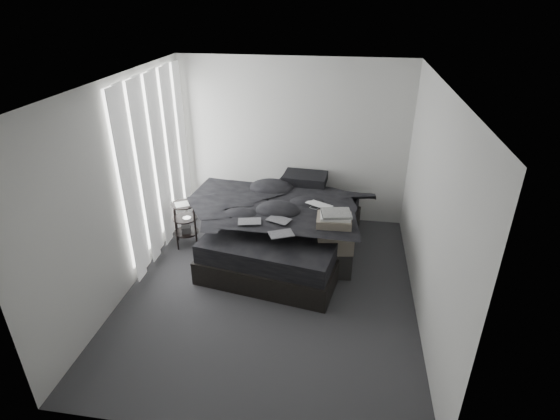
# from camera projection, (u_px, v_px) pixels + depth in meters

# --- Properties ---
(floor) EXTENTS (3.60, 4.20, 0.01)m
(floor) POSITION_uv_depth(u_px,v_px,m) (270.00, 290.00, 5.62)
(floor) COLOR #302F32
(floor) RESTS_ON ground
(ceiling) EXTENTS (3.60, 4.20, 0.01)m
(ceiling) POSITION_uv_depth(u_px,v_px,m) (268.00, 83.00, 4.44)
(ceiling) COLOR white
(ceiling) RESTS_ON ground
(wall_back) EXTENTS (3.60, 0.01, 2.60)m
(wall_back) POSITION_uv_depth(u_px,v_px,m) (293.00, 142.00, 6.88)
(wall_back) COLOR beige
(wall_back) RESTS_ON ground
(wall_front) EXTENTS (3.60, 0.01, 2.60)m
(wall_front) POSITION_uv_depth(u_px,v_px,m) (218.00, 320.00, 3.18)
(wall_front) COLOR beige
(wall_front) RESTS_ON ground
(wall_left) EXTENTS (0.01, 4.20, 2.60)m
(wall_left) POSITION_uv_depth(u_px,v_px,m) (123.00, 189.00, 5.28)
(wall_left) COLOR beige
(wall_left) RESTS_ON ground
(wall_right) EXTENTS (0.01, 4.20, 2.60)m
(wall_right) POSITION_uv_depth(u_px,v_px,m) (431.00, 209.00, 4.78)
(wall_right) COLOR beige
(wall_right) RESTS_ON ground
(window_left) EXTENTS (0.02, 2.00, 2.30)m
(window_left) POSITION_uv_depth(u_px,v_px,m) (154.00, 159.00, 6.05)
(window_left) COLOR white
(window_left) RESTS_ON wall_left
(curtain_left) EXTENTS (0.06, 2.12, 2.48)m
(curtain_left) POSITION_uv_depth(u_px,v_px,m) (159.00, 164.00, 6.07)
(curtain_left) COLOR white
(curtain_left) RESTS_ON wall_left
(bed) EXTENTS (2.17, 2.63, 0.32)m
(bed) POSITION_uv_depth(u_px,v_px,m) (286.00, 242.00, 6.38)
(bed) COLOR black
(bed) RESTS_ON floor
(mattress) EXTENTS (2.09, 2.55, 0.25)m
(mattress) POSITION_uv_depth(u_px,v_px,m) (286.00, 224.00, 6.25)
(mattress) COLOR black
(mattress) RESTS_ON bed
(duvet) EXTENTS (2.07, 2.29, 0.27)m
(duvet) POSITION_uv_depth(u_px,v_px,m) (284.00, 210.00, 6.08)
(duvet) COLOR black
(duvet) RESTS_ON mattress
(pillow_lower) EXTENTS (0.78, 0.60, 0.16)m
(pillow_lower) POSITION_uv_depth(u_px,v_px,m) (300.00, 186.00, 6.94)
(pillow_lower) COLOR black
(pillow_lower) RESTS_ON mattress
(pillow_upper) EXTENTS (0.69, 0.50, 0.15)m
(pillow_upper) POSITION_uv_depth(u_px,v_px,m) (305.00, 179.00, 6.83)
(pillow_upper) COLOR black
(pillow_upper) RESTS_ON pillow_lower
(laptop) EXTENTS (0.45, 0.39, 0.03)m
(laptop) POSITION_uv_depth(u_px,v_px,m) (317.00, 201.00, 5.98)
(laptop) COLOR silver
(laptop) RESTS_ON duvet
(comic_a) EXTENTS (0.33, 0.25, 0.01)m
(comic_a) POSITION_uv_depth(u_px,v_px,m) (249.00, 216.00, 5.62)
(comic_a) COLOR black
(comic_a) RESTS_ON duvet
(comic_b) EXTENTS (0.35, 0.29, 0.01)m
(comic_b) POSITION_uv_depth(u_px,v_px,m) (279.00, 213.00, 5.66)
(comic_b) COLOR black
(comic_b) RESTS_ON duvet
(comic_c) EXTENTS (0.35, 0.30, 0.01)m
(comic_c) POSITION_uv_depth(u_px,v_px,m) (281.00, 227.00, 5.32)
(comic_c) COLOR black
(comic_c) RESTS_ON duvet
(side_stand) EXTENTS (0.47, 0.47, 0.67)m
(side_stand) POSITION_uv_depth(u_px,v_px,m) (186.00, 224.00, 6.48)
(side_stand) COLOR black
(side_stand) RESTS_ON floor
(papers) EXTENTS (0.32, 0.30, 0.01)m
(papers) POSITION_uv_depth(u_px,v_px,m) (184.00, 204.00, 6.32)
(papers) COLOR white
(papers) RESTS_ON side_stand
(floor_books) EXTENTS (0.18, 0.22, 0.14)m
(floor_books) POSITION_uv_depth(u_px,v_px,m) (220.00, 242.00, 6.53)
(floor_books) COLOR black
(floor_books) RESTS_ON floor
(box_lower) EXTENTS (0.53, 0.43, 0.37)m
(box_lower) POSITION_uv_depth(u_px,v_px,m) (332.00, 260.00, 5.90)
(box_lower) COLOR black
(box_lower) RESTS_ON floor
(box_mid) EXTENTS (0.52, 0.43, 0.28)m
(box_mid) POSITION_uv_depth(u_px,v_px,m) (335.00, 240.00, 5.74)
(box_mid) COLOR #635A4E
(box_mid) RESTS_ON box_lower
(box_upper) EXTENTS (0.45, 0.37, 0.20)m
(box_upper) POSITION_uv_depth(u_px,v_px,m) (334.00, 223.00, 5.64)
(box_upper) COLOR #635A4E
(box_upper) RESTS_ON box_mid
(art_book_white) EXTENTS (0.40, 0.33, 0.04)m
(art_book_white) POSITION_uv_depth(u_px,v_px,m) (335.00, 216.00, 5.59)
(art_book_white) COLOR silver
(art_book_white) RESTS_ON box_upper
(art_book_snake) EXTENTS (0.42, 0.36, 0.03)m
(art_book_snake) POSITION_uv_depth(u_px,v_px,m) (336.00, 213.00, 5.56)
(art_book_snake) COLOR silver
(art_book_snake) RESTS_ON art_book_white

